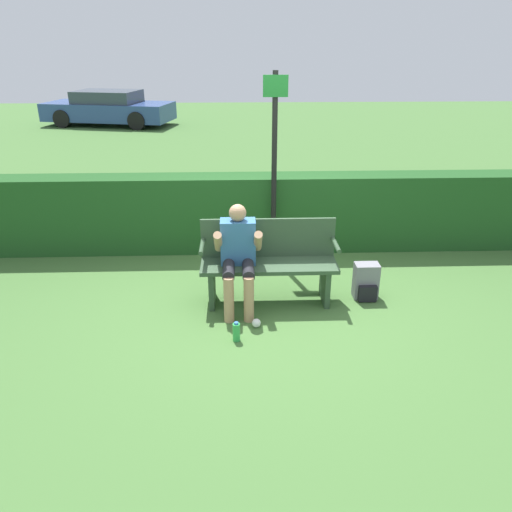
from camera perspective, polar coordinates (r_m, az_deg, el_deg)
The scene contains 9 objects.
ground_plane at distance 5.84m, azimuth 1.44°, elevation -5.22°, with size 40.00×40.00×0.00m, color #426B33.
hedge_back at distance 7.11m, azimuth 0.70°, elevation 4.95°, with size 12.00×0.45×1.08m.
park_bench at distance 5.68m, azimuth 1.45°, elevation -0.63°, with size 1.54×0.46×0.95m.
person_seated at distance 5.48m, azimuth -2.05°, elevation 0.38°, with size 0.52×0.63×1.17m.
backpack at distance 5.98m, azimuth 12.46°, elevation -2.92°, with size 0.28×0.25×0.43m.
water_bottle at distance 5.09m, azimuth -2.26°, elevation -8.67°, with size 0.08×0.08×0.21m.
signpost at distance 6.58m, azimuth 2.10°, elevation 10.94°, with size 0.31×0.09×2.47m.
parked_car at distance 19.00m, azimuth -16.49°, elevation 15.87°, with size 4.66×2.63×1.18m.
litter_crumple at distance 5.33m, azimuth 0.04°, elevation -7.67°, with size 0.09×0.09×0.09m.
Camera 1 is at (-0.33, -5.11, 2.81)m, focal length 35.00 mm.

